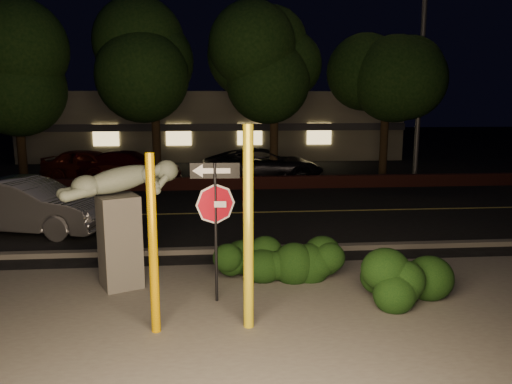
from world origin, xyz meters
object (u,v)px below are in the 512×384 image
yellow_pole_left (153,245)px  parked_car_red (90,165)px  sculpture (120,212)px  parked_car_darkred (130,166)px  streetlight (417,34)px  parked_car_dark (263,165)px  yellow_pole_right (248,230)px  signpost (215,204)px  silver_sedan (27,206)px

yellow_pole_left → parked_car_red: bearing=106.5°
sculpture → parked_car_darkred: 13.10m
streetlight → parked_car_dark: size_ratio=2.02×
yellow_pole_right → signpost: bearing=114.6°
parked_car_darkred → yellow_pole_right: bearing=-157.5°
silver_sedan → parked_car_darkred: bearing=6.4°
yellow_pole_right → silver_sedan: size_ratio=0.72×
signpost → parked_car_dark: (2.16, 13.08, -1.04)m
signpost → streetlight: streetlight is taller
signpost → parked_car_darkred: (-3.68, 13.83, -1.11)m
sculpture → parked_car_darkred: bearing=73.8°
silver_sedan → parked_car_darkred: (1.35, 8.65, -0.08)m
yellow_pole_right → parked_car_darkred: bearing=105.6°
signpost → silver_sedan: signpost is taller
parked_car_red → parked_car_dark: size_ratio=0.80×
yellow_pole_left → sculpture: 2.17m
yellow_pole_left → sculpture: size_ratio=1.17×
yellow_pole_right → sculpture: 2.99m
yellow_pole_right → parked_car_dark: (1.67, 14.15, -0.87)m
yellow_pole_right → parked_car_dark: yellow_pole_right is taller
parked_car_red → parked_car_darkred: parked_car_red is taller
sculpture → parked_car_dark: sculpture is taller
yellow_pole_left → yellow_pole_right: yellow_pole_right is taller
yellow_pole_left → signpost: 1.50m
parked_car_red → streetlight: bearing=-80.1°
sculpture → silver_sedan: 5.43m
silver_sedan → parked_car_red: 8.87m
silver_sedan → parked_car_dark: size_ratio=0.85×
sculpture → silver_sedan: (-3.26, 4.28, -0.74)m
parked_car_darkred → yellow_pole_left: bearing=-162.7°
sculpture → streetlight: streetlight is taller
parked_car_red → silver_sedan: bearing=-163.2°
silver_sedan → parked_car_darkred: 8.76m
yellow_pole_right → parked_car_dark: size_ratio=0.61×
sculpture → parked_car_red: size_ratio=0.57×
yellow_pole_left → parked_car_red: 15.81m
yellow_pole_left → parked_car_darkred: 15.20m
yellow_pole_right → parked_car_red: size_ratio=0.76×
parked_car_red → parked_car_dark: parked_car_dark is taller
streetlight → signpost: bearing=-107.3°
yellow_pole_left → parked_car_dark: bearing=77.7°
yellow_pole_left → yellow_pole_right: (1.43, 0.04, 0.20)m
signpost → silver_sedan: 7.29m
yellow_pole_right → parked_car_darkred: 15.49m
yellow_pole_left → streetlight: 17.77m
signpost → parked_car_darkred: size_ratio=0.55×
yellow_pole_right → streetlight: streetlight is taller
yellow_pole_right → silver_sedan: bearing=131.5°
sculpture → parked_car_darkred: (-1.91, 12.93, -0.82)m
signpost → parked_car_red: signpost is taller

